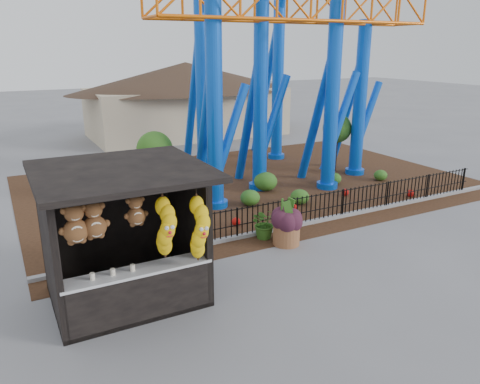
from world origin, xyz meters
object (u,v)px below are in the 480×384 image
potted_plant (265,223)px  roller_coaster (273,22)px  terracotta_planter (286,234)px  prize_booth (126,240)px

potted_plant → roller_coaster: bearing=61.4°
roller_coaster → potted_plant: 8.86m
roller_coaster → terracotta_planter: bearing=-117.4°
prize_booth → roller_coaster: size_ratio=0.32×
prize_booth → terracotta_planter: size_ratio=4.48×
prize_booth → potted_plant: prize_booth is taller
prize_booth → potted_plant: 5.02m
roller_coaster → potted_plant: roller_coaster is taller
prize_booth → potted_plant: (4.58, 1.79, -1.04)m
potted_plant → prize_booth: bearing=-154.6°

